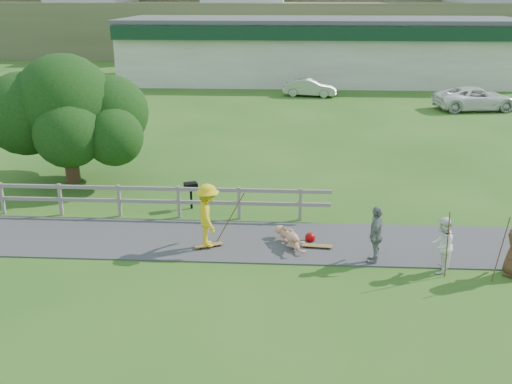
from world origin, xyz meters
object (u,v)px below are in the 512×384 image
(skater_fallen, at_px, (290,238))
(bbq, at_px, (191,196))
(car_silver, at_px, (310,88))
(car_white, at_px, (476,99))
(spectator_b, at_px, (376,235))
(spectator_a, at_px, (442,245))
(tree, at_px, (68,130))
(skater_rider, at_px, (208,219))

(skater_fallen, distance_m, bbq, 4.51)
(car_silver, height_order, car_white, car_white)
(spectator_b, relative_size, car_silver, 0.44)
(skater_fallen, relative_size, bbq, 1.68)
(skater_fallen, xyz_separation_m, spectator_b, (2.34, -0.91, 0.55))
(skater_fallen, bearing_deg, car_silver, 60.47)
(spectator_a, height_order, spectator_b, spectator_b)
(car_white, xyz_separation_m, tree, (-20.27, -15.77, 1.38))
(spectator_a, distance_m, tree, 14.45)
(spectator_a, bearing_deg, tree, -91.94)
(spectator_a, distance_m, car_white, 24.01)
(skater_rider, distance_m, skater_fallen, 2.48)
(car_white, bearing_deg, tree, 118.62)
(spectator_a, relative_size, bbq, 1.66)
(skater_rider, bearing_deg, skater_fallen, -101.73)
(skater_rider, relative_size, skater_fallen, 1.19)
(skater_rider, bearing_deg, tree, 28.84)
(car_white, relative_size, tree, 0.87)
(skater_fallen, relative_size, car_silver, 0.42)
(skater_fallen, distance_m, spectator_b, 2.56)
(spectator_a, bearing_deg, car_silver, -147.35)
(spectator_b, height_order, bbq, spectator_b)
(bbq, bearing_deg, spectator_a, -53.80)
(skater_rider, bearing_deg, spectator_b, -115.65)
(spectator_b, xyz_separation_m, tree, (-10.92, 6.53, 1.27))
(skater_fallen, height_order, car_white, car_white)
(skater_fallen, bearing_deg, bbq, 112.74)
(car_silver, bearing_deg, bbq, 177.01)
(spectator_a, relative_size, car_white, 0.30)
(spectator_a, height_order, tree, tree)
(spectator_b, relative_size, tree, 0.28)
(skater_rider, height_order, tree, tree)
(car_silver, height_order, tree, tree)
(skater_rider, distance_m, spectator_b, 4.76)
(car_white, height_order, tree, tree)
(tree, bearing_deg, skater_fallen, -33.22)
(skater_fallen, height_order, tree, tree)
(car_silver, distance_m, tree, 22.59)
(spectator_a, distance_m, spectator_b, 1.72)
(skater_fallen, height_order, bbq, bbq)
(spectator_b, xyz_separation_m, bbq, (-5.75, 3.85, -0.37))
(spectator_a, distance_m, car_silver, 27.35)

